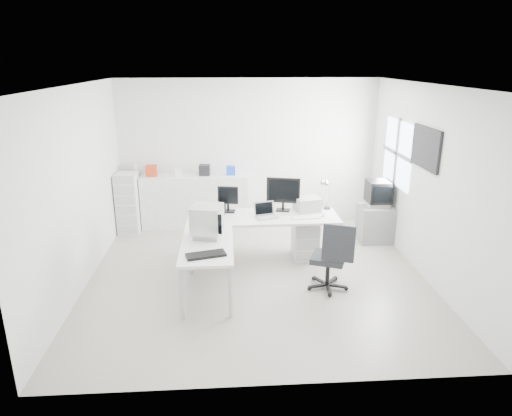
{
  "coord_description": "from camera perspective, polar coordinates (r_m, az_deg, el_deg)",
  "views": [
    {
      "loc": [
        -0.43,
        -6.29,
        3.12
      ],
      "look_at": [
        0.0,
        0.2,
        1.0
      ],
      "focal_mm": 32.0,
      "sensor_mm": 36.0,
      "label": 1
    }
  ],
  "objects": [
    {
      "name": "clutter_box_b",
      "position": [
        8.82,
        -9.7,
        4.44
      ],
      "size": [
        0.14,
        0.12,
        0.13
      ],
      "primitive_type": "cube",
      "rotation": [
        0.0,
        0.0,
        0.08
      ],
      "color": "white",
      "rests_on": "sideboard"
    },
    {
      "name": "office_chair",
      "position": [
        6.51,
        9.06,
        -5.8
      ],
      "size": [
        0.77,
        0.77,
        1.03
      ],
      "primitive_type": null,
      "rotation": [
        0.0,
        0.0,
        -0.38
      ],
      "color": "#272A2D",
      "rests_on": "floor"
    },
    {
      "name": "clutter_box_a",
      "position": [
        8.88,
        -12.93,
        4.57
      ],
      "size": [
        0.21,
        0.19,
        0.2
      ],
      "primitive_type": "cube",
      "rotation": [
        0.0,
        0.0,
        0.03
      ],
      "color": "#B9351A",
      "rests_on": "sideboard"
    },
    {
      "name": "clutter_box_d",
      "position": [
        8.77,
        -3.17,
        4.71
      ],
      "size": [
        0.17,
        0.15,
        0.17
      ],
      "primitive_type": "cube",
      "rotation": [
        0.0,
        0.0,
        -0.02
      ],
      "color": "#1A40B7",
      "rests_on": "sideboard"
    },
    {
      "name": "tv_cabinet",
      "position": [
        8.44,
        14.76,
        -1.89
      ],
      "size": [
        0.6,
        0.49,
        0.66
      ],
      "primitive_type": "cube",
      "color": "slate",
      "rests_on": "floor"
    },
    {
      "name": "white_mouse",
      "position": [
        7.29,
        8.4,
        -0.87
      ],
      "size": [
        0.06,
        0.06,
        0.06
      ],
      "primitive_type": "sphere",
      "color": "white",
      "rests_on": "main_desk"
    },
    {
      "name": "crt_tv",
      "position": [
        8.27,
        15.06,
        1.72
      ],
      "size": [
        0.5,
        0.48,
        0.45
      ],
      "primitive_type": null,
      "color": "black",
      "rests_on": "tv_cabinet"
    },
    {
      "name": "inkjet_printer",
      "position": [
        7.31,
        -5.83,
        -0.3
      ],
      "size": [
        0.53,
        0.46,
        0.16
      ],
      "primitive_type": "cube",
      "rotation": [
        0.0,
        0.0,
        -0.3
      ],
      "color": "black",
      "rests_on": "main_desk"
    },
    {
      "name": "lcd_monitor_large",
      "position": [
        7.45,
        3.42,
        1.75
      ],
      "size": [
        0.58,
        0.34,
        0.57
      ],
      "primitive_type": null,
      "rotation": [
        0.0,
        0.0,
        -0.24
      ],
      "color": "black",
      "rests_on": "main_desk"
    },
    {
      "name": "floor",
      "position": [
        7.04,
        0.11,
        -8.27
      ],
      "size": [
        5.0,
        5.0,
        0.01
      ],
      "primitive_type": "cube",
      "color": "beige",
      "rests_on": "ground"
    },
    {
      "name": "filing_cabinet",
      "position": [
        8.86,
        -15.68,
        0.6
      ],
      "size": [
        0.39,
        0.47,
        1.13
      ],
      "primitive_type": "cube",
      "color": "white",
      "rests_on": "floor"
    },
    {
      "name": "clutter_bottle",
      "position": [
        8.96,
        -14.8,
        4.61
      ],
      "size": [
        0.07,
        0.07,
        0.22
      ],
      "primitive_type": "cylinder",
      "color": "white",
      "rests_on": "sideboard"
    },
    {
      "name": "crt_monitor",
      "position": [
        6.37,
        -6.13,
        -1.9
      ],
      "size": [
        0.43,
        0.43,
        0.41
      ],
      "primitive_type": null,
      "rotation": [
        0.0,
        0.0,
        -0.22
      ],
      "color": "#B7B7BA",
      "rests_on": "side_desk"
    },
    {
      "name": "clutter_box_c",
      "position": [
        8.77,
        -6.45,
        4.74
      ],
      "size": [
        0.21,
        0.19,
        0.2
      ],
      "primitive_type": "cube",
      "rotation": [
        0.0,
        0.0,
        -0.06
      ],
      "color": "black",
      "rests_on": "sideboard"
    },
    {
      "name": "desk_lamp",
      "position": [
        7.64,
        8.95,
        1.46
      ],
      "size": [
        0.18,
        0.18,
        0.43
      ],
      "primitive_type": null,
      "rotation": [
        0.0,
        0.0,
        0.25
      ],
      "color": "silver",
      "rests_on": "main_desk"
    },
    {
      "name": "white_keyboard",
      "position": [
        7.2,
        6.14,
        -1.21
      ],
      "size": [
        0.44,
        0.17,
        0.02
      ],
      "primitive_type": "cube",
      "rotation": [
        0.0,
        0.0,
        0.1
      ],
      "color": "white",
      "rests_on": "main_desk"
    },
    {
      "name": "window",
      "position": [
        8.18,
        17.23,
        6.54
      ],
      "size": [
        0.02,
        1.2,
        1.1
      ],
      "primitive_type": null,
      "color": "white",
      "rests_on": "right_wall"
    },
    {
      "name": "lcd_monitor_small",
      "position": [
        7.41,
        -3.51,
        1.08
      ],
      "size": [
        0.37,
        0.25,
        0.42
      ],
      "primitive_type": null,
      "rotation": [
        0.0,
        0.0,
        -0.2
      ],
      "color": "black",
      "rests_on": "main_desk"
    },
    {
      "name": "laptop",
      "position": [
        7.14,
        1.35,
        -0.45
      ],
      "size": [
        0.4,
        0.4,
        0.21
      ],
      "primitive_type": null,
      "rotation": [
        0.0,
        0.0,
        0.29
      ],
      "color": "#B7B7BA",
      "rests_on": "main_desk"
    },
    {
      "name": "left_wall",
      "position": [
        6.84,
        -21.28,
        2.23
      ],
      "size": [
        0.02,
        5.0,
        2.8
      ],
      "primitive_type": "cube",
      "color": "silver",
      "rests_on": "floor"
    },
    {
      "name": "side_desk",
      "position": [
        6.37,
        -6.03,
        -7.6
      ],
      "size": [
        0.7,
        1.4,
        0.75
      ],
      "primitive_type": null,
      "color": "white",
      "rests_on": "floor"
    },
    {
      "name": "wall_picture",
      "position": [
        7.12,
        20.46,
        7.06
      ],
      "size": [
        0.04,
        0.9,
        0.6
      ],
      "primitive_type": null,
      "color": "black",
      "rests_on": "right_wall"
    },
    {
      "name": "drawer_pedestal",
      "position": [
        7.55,
        6.15,
        -3.99
      ],
      "size": [
        0.4,
        0.5,
        0.6
      ],
      "primitive_type": "cube",
      "color": "white",
      "rests_on": "floor"
    },
    {
      "name": "ceiling",
      "position": [
        6.31,
        0.13,
        15.14
      ],
      "size": [
        5.0,
        5.0,
        0.01
      ],
      "primitive_type": "cube",
      "color": "white",
      "rests_on": "back_wall"
    },
    {
      "name": "back_wall",
      "position": [
        8.97,
        -0.99,
        7.0
      ],
      "size": [
        5.0,
        0.02,
        2.8
      ],
      "primitive_type": "cube",
      "color": "silver",
      "rests_on": "floor"
    },
    {
      "name": "sideboard",
      "position": [
        8.94,
        -7.6,
        0.91
      ],
      "size": [
        2.03,
        0.51,
        1.02
      ],
      "primitive_type": "cube",
      "color": "white",
      "rests_on": "floor"
    },
    {
      "name": "laser_printer",
      "position": [
        7.53,
        6.45,
        0.48
      ],
      "size": [
        0.46,
        0.42,
        0.22
      ],
      "primitive_type": "cube",
      "rotation": [
        0.0,
        0.0,
        0.24
      ],
      "color": "#A9A9A9",
      "rests_on": "main_desk"
    },
    {
      "name": "main_desk",
      "position": [
        7.39,
        0.87,
        -3.75
      ],
      "size": [
        2.4,
        0.8,
        0.75
      ],
      "primitive_type": null,
      "color": "white",
      "rests_on": "floor"
    },
    {
      "name": "right_wall",
      "position": [
        7.15,
        20.56,
        2.97
      ],
      "size": [
        0.02,
        5.0,
        2.8
      ],
      "primitive_type": "cube",
      "color": "silver",
      "rests_on": "floor"
    },
    {
      "name": "black_keyboard",
      "position": [
        5.84,
        -6.29,
        -5.83
      ],
      "size": [
        0.54,
        0.32,
        0.03
      ],
      "primitive_type": "cube",
      "rotation": [
        0.0,
        0.0,
        0.26
      ],
      "color": "black",
      "rests_on": "side_desk"
    }
  ]
}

